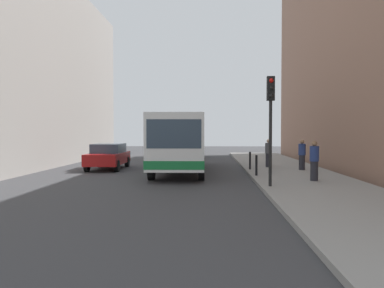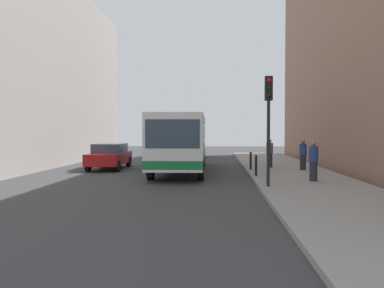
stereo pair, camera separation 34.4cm
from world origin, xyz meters
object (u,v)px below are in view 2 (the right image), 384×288
(bollard_near, at_px, (256,165))
(pedestrian_far_sidewalk, at_px, (270,153))
(pedestrian_mid_sidewalk, at_px, (303,155))
(bus, at_px, (182,140))
(car_beside_bus, at_px, (110,156))
(traffic_light, at_px, (269,110))
(bollard_mid, at_px, (251,161))
(car_behind_bus, at_px, (188,148))
(pedestrian_near_signal, at_px, (314,161))

(bollard_near, xyz_separation_m, pedestrian_far_sidewalk, (1.19, 4.38, 0.32))
(bollard_near, distance_m, pedestrian_mid_sidewalk, 3.96)
(bus, height_order, pedestrian_far_sidewalk, bus)
(car_beside_bus, height_order, pedestrian_far_sidewalk, pedestrian_far_sidewalk)
(traffic_light, distance_m, pedestrian_mid_sidewalk, 7.24)
(bus, distance_m, bollard_near, 5.13)
(traffic_light, relative_size, pedestrian_far_sidewalk, 2.56)
(bus, distance_m, bollard_mid, 3.93)
(car_behind_bus, xyz_separation_m, pedestrian_near_signal, (6.39, -16.32, 0.19))
(bus, height_order, car_beside_bus, bus)
(traffic_light, height_order, bollard_mid, traffic_light)
(bus, height_order, traffic_light, traffic_light)
(bollard_mid, distance_m, pedestrian_near_signal, 5.31)
(pedestrian_near_signal, bearing_deg, pedestrian_far_sidewalk, 13.52)
(car_beside_bus, relative_size, pedestrian_near_signal, 2.67)
(bollard_mid, relative_size, pedestrian_near_signal, 0.57)
(car_beside_bus, relative_size, car_behind_bus, 0.99)
(bollard_near, xyz_separation_m, pedestrian_mid_sidewalk, (2.74, 2.84, 0.32))
(car_behind_bus, bearing_deg, pedestrian_far_sidewalk, 120.47)
(bus, xyz_separation_m, car_behind_bus, (-0.45, 11.15, -0.94))
(bollard_near, bearing_deg, car_beside_bus, 151.90)
(pedestrian_near_signal, height_order, pedestrian_far_sidewalk, pedestrian_near_signal)
(bollard_near, height_order, bollard_mid, same)
(bus, bearing_deg, bollard_mid, 173.55)
(bollard_near, bearing_deg, bus, 138.68)
(pedestrian_near_signal, distance_m, pedestrian_far_sidewalk, 6.32)
(car_behind_bus, distance_m, traffic_light, 18.67)
(car_behind_bus, distance_m, pedestrian_far_sidewalk, 11.44)
(bus, xyz_separation_m, bollard_mid, (3.76, -0.34, -1.10))
(pedestrian_far_sidewalk, bearing_deg, bollard_near, -4.31)
(bollard_mid, xyz_separation_m, pedestrian_mid_sidewalk, (2.74, -0.12, 0.32))
(bollard_near, relative_size, bollard_mid, 1.00)
(pedestrian_mid_sidewalk, distance_m, pedestrian_far_sidewalk, 2.18)
(bollard_near, relative_size, pedestrian_near_signal, 0.57)
(car_beside_bus, distance_m, bollard_mid, 8.18)
(car_behind_bus, bearing_deg, pedestrian_mid_sidewalk, 123.18)
(bus, bearing_deg, car_behind_bus, -88.91)
(bus, relative_size, pedestrian_mid_sidewalk, 6.89)
(bus, relative_size, pedestrian_near_signal, 6.66)
(bollard_near, height_order, pedestrian_far_sidewalk, pedestrian_far_sidewalk)
(traffic_light, height_order, pedestrian_far_sidewalk, traffic_light)
(bus, relative_size, car_behind_bus, 2.48)
(car_behind_bus, bearing_deg, bus, 94.58)
(bollard_near, distance_m, bollard_mid, 2.97)
(pedestrian_near_signal, xyz_separation_m, pedestrian_mid_sidewalk, (0.57, 4.71, -0.03))
(car_behind_bus, relative_size, pedestrian_far_sidewalk, 2.79)
(bollard_mid, bearing_deg, car_behind_bus, 110.15)
(pedestrian_near_signal, bearing_deg, traffic_light, 134.16)
(car_behind_bus, distance_m, pedestrian_near_signal, 17.53)
(car_beside_bus, height_order, traffic_light, traffic_light)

